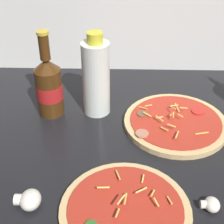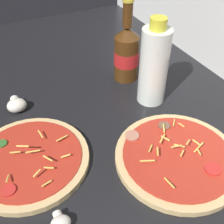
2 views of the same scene
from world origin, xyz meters
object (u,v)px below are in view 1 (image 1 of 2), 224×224
pizza_near (125,211)px  oil_bottle (96,77)px  beer_bottle (49,86)px  mushroom_left (211,205)px  mushroom_right (29,200)px  pizza_far (175,123)px

pizza_near → oil_bottle: size_ratio=1.12×
beer_bottle → mushroom_left: beer_bottle is taller
oil_bottle → mushroom_right: oil_bottle is taller
pizza_far → pizza_near: bearing=-114.5°
pizza_far → mushroom_left: size_ratio=7.11×
pizza_far → mushroom_right: pizza_far is taller
pizza_near → beer_bottle: 42.17cm
beer_bottle → pizza_far: bearing=-8.9°
pizza_near → beer_bottle: beer_bottle is taller
oil_bottle → mushroom_right: bearing=-108.3°
pizza_near → mushroom_left: bearing=5.5°
pizza_near → mushroom_right: 19.83cm
pizza_near → pizza_far: (13.80, 30.21, 0.00)cm
oil_bottle → mushroom_left: (25.55, -35.08, -9.68)cm
oil_bottle → beer_bottle: bearing=-175.2°
pizza_near → mushroom_left: (17.47, 1.67, 0.44)cm
oil_bottle → mushroom_left: size_ratio=6.05×
beer_bottle → oil_bottle: beer_bottle is taller
pizza_far → oil_bottle: (-21.88, 6.54, 10.12)cm
mushroom_left → mushroom_right: size_ratio=0.72×
beer_bottle → mushroom_right: (1.33, -34.17, -6.98)cm
pizza_far → mushroom_left: 28.78cm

